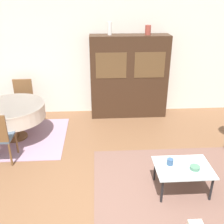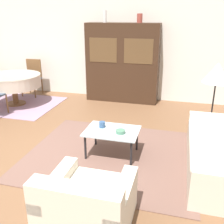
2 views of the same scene
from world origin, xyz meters
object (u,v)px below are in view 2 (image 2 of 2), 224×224
(display_cabinet, at_px, (122,63))
(dining_chair_far, at_px, (33,75))
(couch, at_px, (222,154))
(floor_lamp, at_px, (217,74))
(armchair, at_px, (87,206))
(cup, at_px, (102,125))
(bowl, at_px, (120,132))
(coffee_table, at_px, (112,133))
(dining_table, at_px, (13,81))
(vase_short, at_px, (140,18))
(vase_tall, at_px, (105,16))

(display_cabinet, xyz_separation_m, dining_chair_far, (-2.54, -0.16, -0.43))
(couch, bearing_deg, dining_chair_far, 59.54)
(display_cabinet, height_order, floor_lamp, display_cabinet)
(armchair, distance_m, cup, 1.70)
(display_cabinet, bearing_deg, bowl, -77.53)
(coffee_table, relative_size, dining_chair_far, 0.87)
(armchair, bearing_deg, couch, 45.52)
(dining_table, distance_m, vase_short, 3.46)
(coffee_table, relative_size, bowl, 5.77)
(coffee_table, relative_size, dining_table, 0.63)
(armchair, xyz_separation_m, floor_lamp, (1.47, 2.94, 0.87))
(vase_short, bearing_deg, cup, -91.94)
(vase_tall, xyz_separation_m, vase_short, (0.87, 0.00, -0.04))
(cup, bearing_deg, bowl, -21.96)
(coffee_table, height_order, dining_chair_far, dining_chair_far)
(armchair, height_order, vase_tall, vase_tall)
(dining_chair_far, xyz_separation_m, vase_tall, (2.08, 0.16, 1.55))
(coffee_table, height_order, vase_tall, vase_tall)
(display_cabinet, bearing_deg, cup, -83.70)
(dining_table, xyz_separation_m, bowl, (3.19, -1.89, -0.16))
(coffee_table, height_order, floor_lamp, floor_lamp)
(dining_table, relative_size, floor_lamp, 0.99)
(floor_lamp, relative_size, vase_tall, 4.78)
(couch, bearing_deg, vase_tall, 41.84)
(cup, relative_size, vase_short, 0.47)
(couch, xyz_separation_m, coffee_table, (-1.66, 0.04, 0.11))
(coffee_table, bearing_deg, armchair, -84.55)
(armchair, distance_m, display_cabinet, 4.57)
(armchair, relative_size, coffee_table, 1.06)
(couch, height_order, vase_short, vase_short)
(dining_table, bearing_deg, vase_short, 19.79)
(display_cabinet, relative_size, vase_short, 9.37)
(coffee_table, distance_m, vase_short, 3.35)
(dining_table, xyz_separation_m, dining_chair_far, (0.00, 0.90, -0.05))
(bowl, bearing_deg, vase_tall, 110.68)
(armchair, bearing_deg, bowl, 89.88)
(bowl, height_order, vase_short, vase_short)
(couch, bearing_deg, bowl, 90.85)
(display_cabinet, bearing_deg, vase_tall, 179.89)
(dining_table, distance_m, floor_lamp, 4.71)
(couch, distance_m, bowl, 1.52)
(dining_table, height_order, cup, dining_table)
(display_cabinet, bearing_deg, armchair, -81.73)
(bowl, bearing_deg, floor_lamp, 44.15)
(couch, relative_size, floor_lamp, 1.50)
(coffee_table, distance_m, vase_tall, 3.50)
(cup, bearing_deg, dining_chair_far, 137.10)
(couch, bearing_deg, display_cabinet, 36.43)
(display_cabinet, height_order, cup, display_cabinet)
(display_cabinet, distance_m, vase_tall, 1.22)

